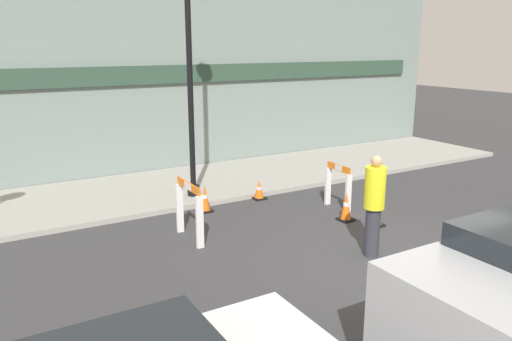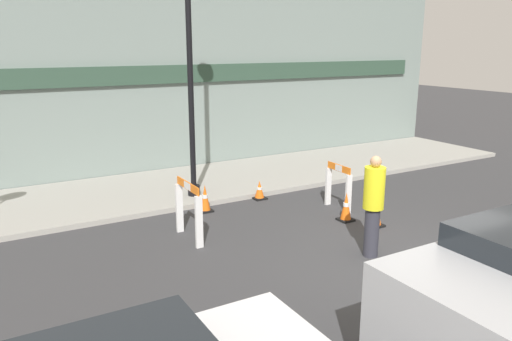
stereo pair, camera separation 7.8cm
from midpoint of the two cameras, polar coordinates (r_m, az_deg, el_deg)
ground_plane at (r=8.88m, az=16.30°, el=-10.42°), size 60.00×60.00×0.00m
sidewalk_slab at (r=13.61m, az=-2.85°, el=-0.93°), size 18.00×3.47×0.11m
storefront_facade at (r=14.80m, az=-6.26°, el=10.83°), size 18.00×0.22×5.50m
streetlamp_post at (r=11.51m, az=-7.48°, el=15.39°), size 0.44×0.44×5.91m
barricade_0 at (r=9.48m, az=-7.48°, el=-4.28°), size 0.14×0.99×1.14m
barricade_1 at (r=11.31m, az=9.58°, el=-1.70°), size 0.14×0.78×1.03m
traffic_cone_0 at (r=10.66m, az=10.46°, el=-4.14°), size 0.30×0.30×0.62m
traffic_cone_1 at (r=11.96m, az=0.59°, el=-2.28°), size 0.30×0.30×0.45m
traffic_cone_2 at (r=11.11m, az=-5.64°, el=-3.24°), size 0.30×0.30×0.61m
traffic_cone_3 at (r=10.49m, az=13.77°, el=-4.91°), size 0.30×0.30×0.52m
person_worker at (r=8.81m, az=13.51°, el=-3.66°), size 0.44×0.44×1.80m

